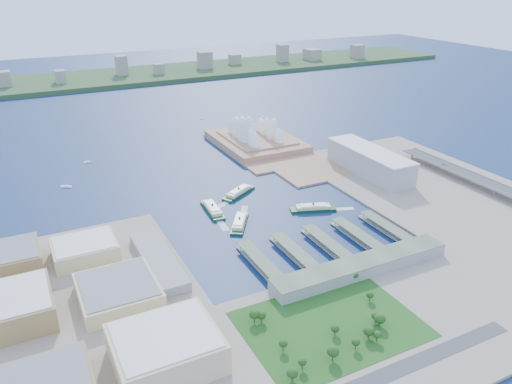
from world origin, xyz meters
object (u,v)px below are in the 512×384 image
ferry_b (239,191)px  ferry_c (239,221)px  ferry_a (212,207)px  opera_house (256,128)px  toaster_building (369,162)px  ferry_d (313,207)px  car_c (444,164)px

ferry_b → ferry_c: 89.66m
ferry_a → ferry_c: (15.52, -48.89, -0.23)m
opera_house → ferry_a: 273.72m
toaster_building → ferry_c: toaster_building is taller
ferry_a → ferry_d: bearing=-20.7°
ferry_a → ferry_c: 51.30m
ferry_b → toaster_building: bearing=53.7°
ferry_a → opera_house: bearing=56.1°
car_c → opera_house: bearing=-52.6°
ferry_d → opera_house: bearing=8.2°
toaster_building → ferry_a: (-260.16, -12.78, -14.78)m
toaster_building → ferry_d: size_ratio=2.64×
ferry_b → ferry_d: (64.37, -88.45, -0.04)m
toaster_building → opera_house: bearing=114.2°
opera_house → car_c: 314.87m
ferry_b → ferry_d: size_ratio=1.01×
toaster_building → ferry_b: size_ratio=2.62×
car_c → ferry_b: bearing=-12.7°
ferry_d → car_c: (244.34, 18.64, 9.95)m
ferry_a → car_c: (361.16, -37.01, 9.78)m
toaster_building → ferry_d: (-143.34, -68.43, -14.95)m
ferry_c → ferry_d: ferry_d is taller
opera_house → toaster_building: size_ratio=1.16×
toaster_building → ferry_a: toaster_building is taller
ferry_c → ferry_b: bearing=-81.4°
toaster_building → car_c: size_ratio=34.71×
ferry_a → ferry_b: ferry_a is taller
ferry_b → car_c: bearing=46.4°
opera_house → ferry_c: (-154.65, -261.67, -26.51)m
toaster_building → car_c: bearing=-26.2°
ferry_a → ferry_d: 129.40m
opera_house → ferry_d: size_ratio=3.07×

